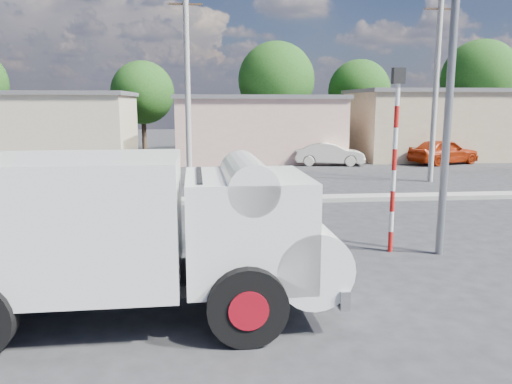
{
  "coord_description": "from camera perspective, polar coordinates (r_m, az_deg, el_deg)",
  "views": [
    {
      "loc": [
        -1.18,
        -9.84,
        3.57
      ],
      "look_at": [
        0.04,
        2.78,
        1.3
      ],
      "focal_mm": 35.0,
      "sensor_mm": 36.0,
      "label": 1
    }
  ],
  "objects": [
    {
      "name": "ground_plane",
      "position": [
        10.53,
        1.25,
        -9.66
      ],
      "size": [
        120.0,
        120.0,
        0.0
      ],
      "primitive_type": "plane",
      "color": "#28282A",
      "rests_on": "ground"
    },
    {
      "name": "median",
      "position": [
        18.21,
        -1.71,
        -0.9
      ],
      "size": [
        40.0,
        0.8,
        0.16
      ],
      "primitive_type": "cube",
      "color": "#99968E",
      "rests_on": "ground"
    },
    {
      "name": "truck",
      "position": [
        8.39,
        -13.56,
        -4.3
      ],
      "size": [
        6.68,
        2.83,
        2.73
      ],
      "rotation": [
        0.0,
        0.0,
        0.03
      ],
      "color": "black",
      "rests_on": "ground"
    },
    {
      "name": "bicycle",
      "position": [
        12.35,
        -3.08,
        -4.08
      ],
      "size": [
        2.16,
        1.29,
        1.07
      ],
      "primitive_type": "imported",
      "rotation": [
        0.0,
        0.0,
        1.87
      ],
      "color": "#17262A",
      "rests_on": "ground"
    },
    {
      "name": "cyclist",
      "position": [
        12.29,
        -3.09,
        -2.84
      ],
      "size": [
        0.55,
        0.68,
        1.62
      ],
      "primitive_type": "imported",
      "rotation": [
        0.0,
        0.0,
        1.87
      ],
      "color": "white",
      "rests_on": "ground"
    },
    {
      "name": "car_cream",
      "position": [
        29.33,
        8.37,
        4.33
      ],
      "size": [
        4.15,
        1.96,
        1.32
      ],
      "primitive_type": "imported",
      "rotation": [
        0.0,
        0.0,
        1.42
      ],
      "color": "beige",
      "rests_on": "ground"
    },
    {
      "name": "car_red",
      "position": [
        31.56,
        20.64,
        4.36
      ],
      "size": [
        4.72,
        3.12,
        1.49
      ],
      "primitive_type": "imported",
      "rotation": [
        0.0,
        0.0,
        1.91
      ],
      "color": "#A12709",
      "rests_on": "ground"
    },
    {
      "name": "traffic_pole",
      "position": [
        12.19,
        15.61,
        5.19
      ],
      "size": [
        0.28,
        0.18,
        4.36
      ],
      "color": "red",
      "rests_on": "ground"
    },
    {
      "name": "streetlight",
      "position": [
        12.33,
        20.91,
        15.99
      ],
      "size": [
        2.34,
        0.22,
        9.0
      ],
      "color": "slate",
      "rests_on": "ground"
    },
    {
      "name": "building_row",
      "position": [
        31.95,
        -1.44,
        7.56
      ],
      "size": [
        37.8,
        7.3,
        4.44
      ],
      "color": "beige",
      "rests_on": "ground"
    },
    {
      "name": "tree_row",
      "position": [
        39.35,
        7.31,
        12.08
      ],
      "size": [
        51.24,
        7.43,
        8.42
      ],
      "color": "#38281E",
      "rests_on": "ground"
    },
    {
      "name": "utility_poles",
      "position": [
        22.29,
        6.06,
        11.37
      ],
      "size": [
        35.4,
        0.24,
        8.0
      ],
      "color": "#99968E",
      "rests_on": "ground"
    }
  ]
}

